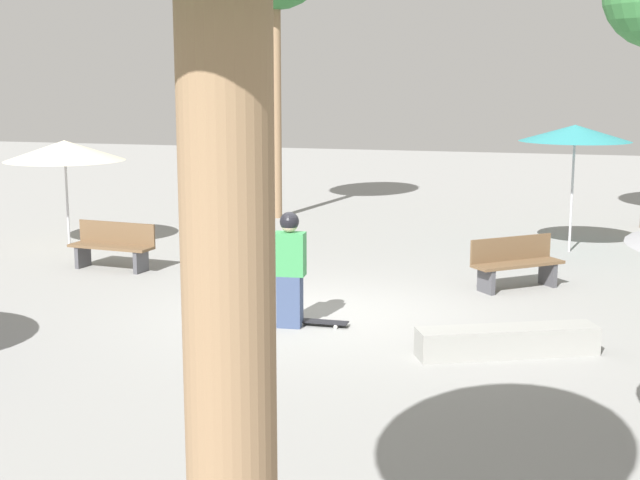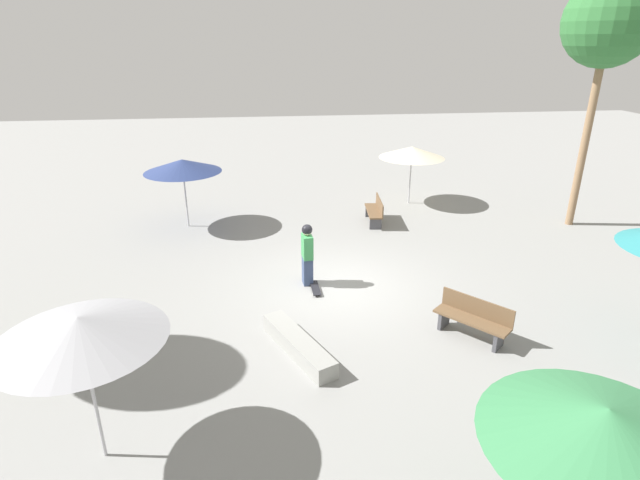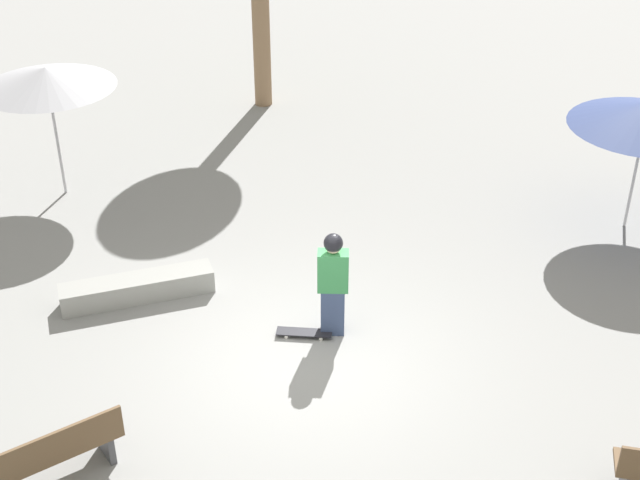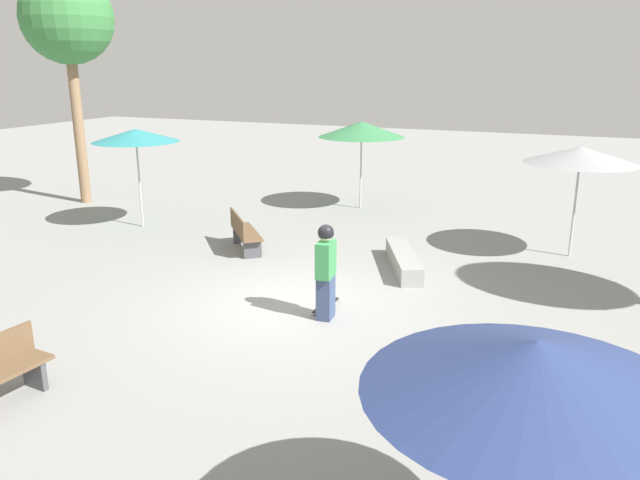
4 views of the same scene
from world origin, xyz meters
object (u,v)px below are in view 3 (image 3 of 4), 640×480
(bench_near, at_px, (54,453))
(shade_umbrella_grey, at_px, (47,77))
(concrete_ledge, at_px, (137,288))
(skater_main, at_px, (333,281))
(skateboard, at_px, (304,332))

(bench_near, xyz_separation_m, shade_umbrella_grey, (2.46, -6.86, 1.82))
(concrete_ledge, height_order, shade_umbrella_grey, shade_umbrella_grey)
(skater_main, height_order, skateboard, skater_main)
(skater_main, bearing_deg, concrete_ledge, -14.15)
(concrete_ledge, relative_size, bench_near, 1.52)
(concrete_ledge, bearing_deg, skater_main, 170.76)
(skater_main, height_order, bench_near, skater_main)
(skater_main, height_order, shade_umbrella_grey, shade_umbrella_grey)
(skateboard, xyz_separation_m, bench_near, (2.49, 3.06, 0.37))
(bench_near, height_order, shade_umbrella_grey, shade_umbrella_grey)
(skater_main, xyz_separation_m, bench_near, (2.88, 3.22, -0.45))
(skater_main, relative_size, skateboard, 2.03)
(skateboard, height_order, concrete_ledge, concrete_ledge)
(concrete_ledge, distance_m, bench_near, 3.72)
(skateboard, xyz_separation_m, shade_umbrella_grey, (4.95, -3.80, 2.19))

